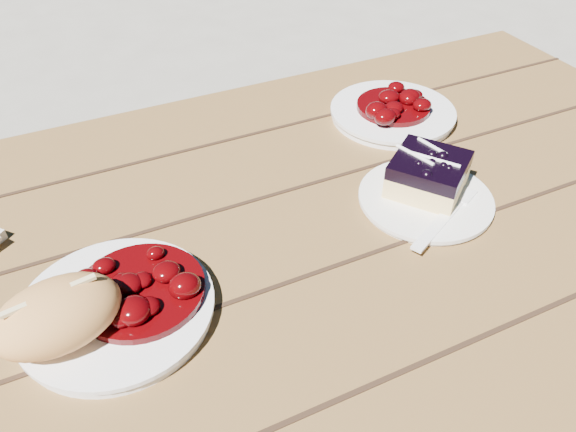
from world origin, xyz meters
name	(u,v)px	position (x,y,z in m)	size (l,w,h in m)	color
picnic_table	(92,386)	(0.00, 0.00, 0.59)	(2.00, 1.55, 0.75)	brown
main_plate	(117,310)	(0.06, -0.04, 0.76)	(0.21, 0.21, 0.02)	white
goulash_stew	(138,281)	(0.09, -0.04, 0.79)	(0.14, 0.14, 0.04)	#470205
bread_roll	(57,315)	(0.00, -0.06, 0.80)	(0.13, 0.09, 0.07)	tan
dessert_plate	(425,200)	(0.48, -0.03, 0.76)	(0.18, 0.18, 0.01)	white
blueberry_cake	(428,174)	(0.49, -0.01, 0.79)	(0.13, 0.13, 0.05)	#F7D687
fork_dessert	(439,224)	(0.46, -0.08, 0.76)	(0.03, 0.16, 0.01)	white
second_plate	(392,114)	(0.57, 0.19, 0.76)	(0.20, 0.20, 0.02)	white
second_stew	(394,98)	(0.57, 0.19, 0.79)	(0.12, 0.12, 0.04)	#470205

